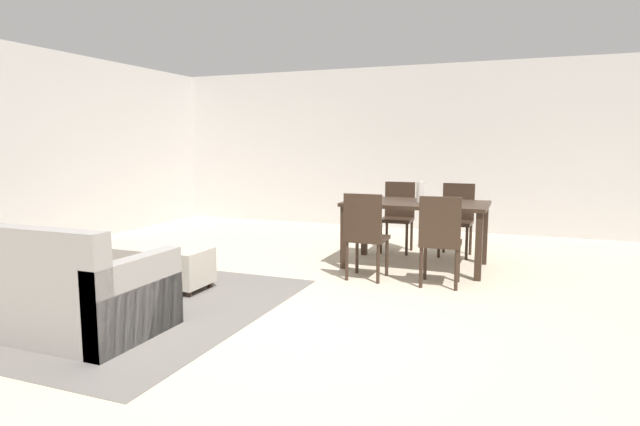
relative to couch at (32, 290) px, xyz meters
name	(u,v)px	position (x,y,z in m)	size (l,w,h in m)	color
ground_plane	(301,321)	(1.91, 0.88, -0.29)	(10.80, 10.80, 0.00)	beige
wall_back	(421,148)	(1.91, 5.88, 1.06)	(9.00, 0.12, 2.70)	beige
area_rug	(104,303)	(0.06, 0.67, -0.29)	(3.00, 2.80, 0.01)	slate
couch	(32,290)	(0.00, 0.00, 0.00)	(2.09, 0.89, 0.86)	gray
ottoman_table	(153,264)	(0.12, 1.28, -0.06)	(1.20, 0.46, 0.41)	#B7AD9E
dining_table	(416,210)	(2.39, 3.12, 0.38)	(1.60, 0.93, 0.76)	#332319
dining_chair_near_left	(365,231)	(2.02, 2.31, 0.23)	(0.41, 0.41, 0.92)	#332319
dining_chair_near_right	(440,236)	(2.79, 2.32, 0.23)	(0.42, 0.42, 0.92)	#332319
dining_chair_far_left	(398,212)	(1.99, 3.92, 0.23)	(0.41, 0.41, 0.92)	#332319
dining_chair_far_right	(457,215)	(2.75, 3.95, 0.23)	(0.42, 0.42, 0.92)	#332319
vase_centerpiece	(420,192)	(2.43, 3.12, 0.59)	(0.09, 0.09, 0.24)	silver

